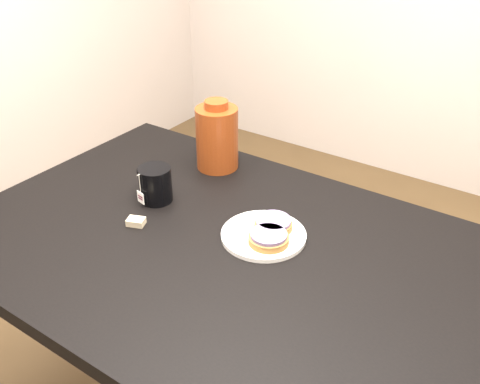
{
  "coord_description": "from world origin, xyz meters",
  "views": [
    {
      "loc": [
        0.62,
        -0.87,
        1.53
      ],
      "look_at": [
        -0.07,
        0.15,
        0.81
      ],
      "focal_mm": 40.0,
      "sensor_mm": 36.0,
      "label": 1
    }
  ],
  "objects_px": {
    "bagel_back": "(273,224)",
    "teabag_pouch": "(136,222)",
    "mug": "(155,184)",
    "table": "(230,273)",
    "plate": "(264,234)",
    "bagel_package": "(217,137)",
    "bagel_front": "(269,238)"
  },
  "relations": [
    {
      "from": "bagel_back",
      "to": "teabag_pouch",
      "type": "xyz_separation_m",
      "value": [
        -0.31,
        -0.17,
        -0.02
      ]
    },
    {
      "from": "bagel_back",
      "to": "mug",
      "type": "height_order",
      "value": "mug"
    },
    {
      "from": "table",
      "to": "plate",
      "type": "relative_size",
      "value": 6.5
    },
    {
      "from": "bagel_back",
      "to": "teabag_pouch",
      "type": "relative_size",
      "value": 2.94
    },
    {
      "from": "bagel_back",
      "to": "bagel_package",
      "type": "distance_m",
      "value": 0.4
    },
    {
      "from": "table",
      "to": "bagel_package",
      "type": "relative_size",
      "value": 6.42
    },
    {
      "from": "bagel_package",
      "to": "table",
      "type": "bearing_deg",
      "value": -49.42
    },
    {
      "from": "plate",
      "to": "mug",
      "type": "distance_m",
      "value": 0.35
    },
    {
      "from": "table",
      "to": "bagel_package",
      "type": "bearing_deg",
      "value": 130.58
    },
    {
      "from": "plate",
      "to": "bagel_front",
      "type": "distance_m",
      "value": 0.04
    },
    {
      "from": "table",
      "to": "bagel_back",
      "type": "height_order",
      "value": "bagel_back"
    },
    {
      "from": "table",
      "to": "teabag_pouch",
      "type": "distance_m",
      "value": 0.28
    },
    {
      "from": "plate",
      "to": "bagel_package",
      "type": "relative_size",
      "value": 0.99
    },
    {
      "from": "bagel_package",
      "to": "bagel_front",
      "type": "bearing_deg",
      "value": -37.18
    },
    {
      "from": "bagel_back",
      "to": "bagel_package",
      "type": "height_order",
      "value": "bagel_package"
    },
    {
      "from": "bagel_front",
      "to": "teabag_pouch",
      "type": "distance_m",
      "value": 0.36
    },
    {
      "from": "table",
      "to": "teabag_pouch",
      "type": "height_order",
      "value": "teabag_pouch"
    },
    {
      "from": "mug",
      "to": "bagel_package",
      "type": "relative_size",
      "value": 0.65
    },
    {
      "from": "plate",
      "to": "mug",
      "type": "xyz_separation_m",
      "value": [
        -0.35,
        -0.02,
        0.04
      ]
    },
    {
      "from": "bagel_front",
      "to": "plate",
      "type": "bearing_deg",
      "value": 139.88
    },
    {
      "from": "table",
      "to": "bagel_front",
      "type": "distance_m",
      "value": 0.14
    },
    {
      "from": "bagel_front",
      "to": "bagel_package",
      "type": "distance_m",
      "value": 0.45
    },
    {
      "from": "bagel_back",
      "to": "mug",
      "type": "xyz_separation_m",
      "value": [
        -0.35,
        -0.05,
        0.03
      ]
    },
    {
      "from": "bagel_back",
      "to": "bagel_front",
      "type": "height_order",
      "value": "same"
    },
    {
      "from": "bagel_front",
      "to": "bagel_package",
      "type": "xyz_separation_m",
      "value": [
        -0.35,
        0.27,
        0.08
      ]
    },
    {
      "from": "bagel_package",
      "to": "mug",
      "type": "bearing_deg",
      "value": -95.11
    },
    {
      "from": "teabag_pouch",
      "to": "bagel_package",
      "type": "height_order",
      "value": "bagel_package"
    },
    {
      "from": "bagel_back",
      "to": "mug",
      "type": "bearing_deg",
      "value": -171.95
    },
    {
      "from": "plate",
      "to": "table",
      "type": "bearing_deg",
      "value": -120.88
    },
    {
      "from": "mug",
      "to": "table",
      "type": "bearing_deg",
      "value": 1.16
    },
    {
      "from": "bagel_back",
      "to": "bagel_front",
      "type": "distance_m",
      "value": 0.06
    },
    {
      "from": "bagel_front",
      "to": "teabag_pouch",
      "type": "xyz_separation_m",
      "value": [
        -0.34,
        -0.12,
        -0.02
      ]
    }
  ]
}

